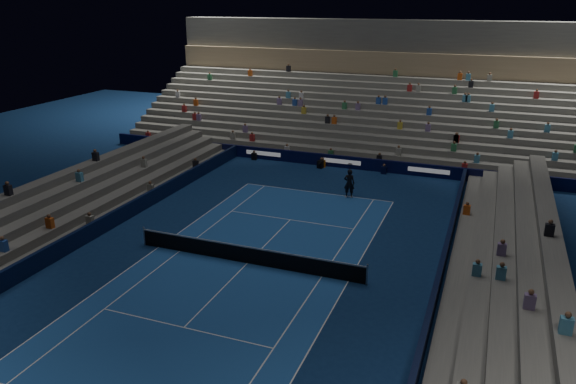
% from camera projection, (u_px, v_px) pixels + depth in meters
% --- Properties ---
extents(ground, '(90.00, 90.00, 0.00)m').
position_uv_depth(ground, '(247.00, 263.00, 28.79)').
color(ground, '#0D2450').
rests_on(ground, ground).
extents(court_surface, '(10.97, 23.77, 0.01)m').
position_uv_depth(court_surface, '(247.00, 263.00, 28.79)').
color(court_surface, '#1C4C9A').
rests_on(court_surface, ground).
extents(sponsor_barrier_far, '(44.00, 0.25, 1.00)m').
position_uv_depth(sponsor_barrier_far, '(342.00, 162.00, 44.91)').
color(sponsor_barrier_far, black).
rests_on(sponsor_barrier_far, ground).
extents(sponsor_barrier_east, '(0.25, 37.00, 1.00)m').
position_uv_depth(sponsor_barrier_east, '(437.00, 288.00, 25.36)').
color(sponsor_barrier_east, black).
rests_on(sponsor_barrier_east, ground).
extents(sponsor_barrier_west, '(0.25, 37.00, 1.00)m').
position_uv_depth(sponsor_barrier_west, '(97.00, 228.00, 31.88)').
color(sponsor_barrier_west, black).
rests_on(sponsor_barrier_west, ground).
extents(grandstand_main, '(44.00, 15.20, 11.20)m').
position_uv_depth(grandstand_main, '(370.00, 107.00, 52.22)').
color(grandstand_main, slate).
rests_on(grandstand_main, ground).
extents(grandstand_east, '(5.00, 37.00, 2.50)m').
position_uv_depth(grandstand_east, '(518.00, 293.00, 24.06)').
color(grandstand_east, slate).
rests_on(grandstand_east, ground).
extents(grandstand_west, '(5.00, 37.00, 2.50)m').
position_uv_depth(grandstand_west, '(49.00, 214.00, 32.91)').
color(grandstand_west, '#60605C').
rests_on(grandstand_west, ground).
extents(tennis_net, '(12.90, 0.10, 1.10)m').
position_uv_depth(tennis_net, '(247.00, 255.00, 28.62)').
color(tennis_net, '#B2B2B7').
rests_on(tennis_net, ground).
extents(tennis_player, '(0.80, 0.57, 2.06)m').
position_uv_depth(tennis_player, '(349.00, 183.00, 37.99)').
color(tennis_player, black).
rests_on(tennis_player, ground).
extents(broadcast_camera, '(0.56, 0.97, 0.62)m').
position_uv_depth(broadcast_camera, '(321.00, 164.00, 44.88)').
color(broadcast_camera, black).
rests_on(broadcast_camera, ground).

